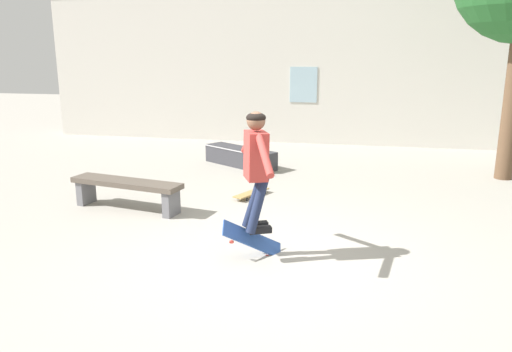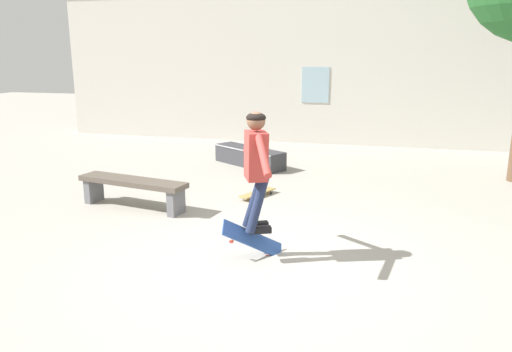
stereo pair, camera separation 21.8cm
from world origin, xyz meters
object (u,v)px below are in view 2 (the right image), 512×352
object	(u,v)px
skateboard_flipping	(253,239)
skateboard_resting	(258,193)
park_bench	(133,187)
skate_ledge	(249,157)
skater	(256,161)

from	to	relation	value
skateboard_flipping	skateboard_resting	xyz separation A→B (m)	(-0.54, 2.43, -0.14)
skateboard_flipping	skateboard_resting	world-z (taller)	skateboard_flipping
park_bench	skateboard_resting	distance (m)	2.05
skate_ledge	skateboard_flipping	bearing A→B (deg)	-41.88
skate_ledge	skater	bearing A→B (deg)	-41.40
skateboard_resting	park_bench	bearing A→B (deg)	-33.42
park_bench	skateboard_flipping	xyz separation A→B (m)	(2.28, -1.37, -0.13)
park_bench	skateboard_flipping	size ratio (longest dim) A/B	2.90
park_bench	skater	bearing A→B (deg)	-20.74
skate_ledge	skateboard_flipping	world-z (taller)	skateboard_flipping
skater	skateboard_flipping	distance (m)	0.98
skateboard_flipping	skate_ledge	bearing A→B (deg)	71.01
park_bench	skate_ledge	bearing A→B (deg)	83.88
skater	skateboard_flipping	world-z (taller)	skater
skater	skateboard_resting	bearing A→B (deg)	79.00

